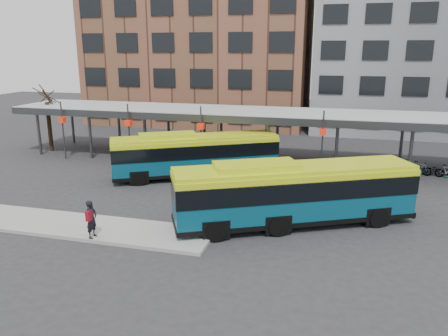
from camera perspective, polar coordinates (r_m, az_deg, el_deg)
ground at (r=24.16m, az=-3.20°, el=-6.44°), size 120.00×120.00×0.00m
boarding_island at (r=23.90m, az=-18.25°, el=-7.25°), size 14.00×3.00×0.18m
canopy at (r=35.27m, az=3.15°, el=7.08°), size 40.00×6.53×4.80m
tree at (r=42.19m, az=-21.86°, el=5.33°), size 1.64×1.64×5.60m
building_brick at (r=56.01m, az=-2.96°, el=17.39°), size 26.00×14.00×22.00m
building_grey at (r=54.06m, az=25.36°, el=15.02°), size 24.00×14.00×20.00m
bus_front at (r=22.86m, az=9.05°, el=-3.10°), size 12.39×8.02×3.46m
bus_rear at (r=31.28m, az=-3.82°, el=1.87°), size 11.50×7.96×3.25m
pedestrian at (r=21.83m, az=-16.92°, el=-6.39°), size 0.46×0.70×1.86m
bike_rack at (r=34.95m, az=25.05°, el=-0.18°), size 6.78×1.49×1.06m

